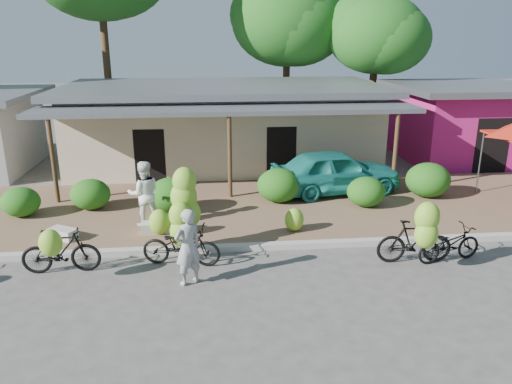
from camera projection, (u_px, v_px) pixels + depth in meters
ground at (245, 287)px, 10.99m from camera, size 100.00×100.00×0.00m
sidewalk at (232, 209)px, 15.71m from camera, size 60.00×6.00×0.12m
curb at (239, 247)px, 12.86m from camera, size 60.00×0.25×0.15m
shop_main at (224, 124)px, 20.83m from camera, size 13.00×8.50×3.35m
shop_pink at (463, 121)px, 21.91m from camera, size 6.00×6.00×3.25m
tree_center_right at (283, 19)px, 25.23m from camera, size 5.71×5.63×8.20m
tree_near_right at (372, 32)px, 23.90m from camera, size 4.81×4.66×7.20m
hedge_0 at (21, 202)px, 14.82m from camera, size 1.14×1.02×0.89m
hedge_1 at (90, 194)px, 15.43m from camera, size 1.22×1.10×0.95m
hedge_2 at (171, 195)px, 15.18m from camera, size 1.37×1.23×1.06m
hedge_3 at (279, 185)px, 16.08m from camera, size 1.41×1.27×1.10m
hedge_4 at (366, 192)px, 15.67m from camera, size 1.21×1.09×0.95m
hedge_5 at (428, 180)px, 16.58m from camera, size 1.48×1.33×1.15m
bike_left at (60, 250)px, 11.43m from camera, size 1.80×1.13×1.34m
bike_center at (183, 227)px, 12.04m from camera, size 1.99×1.34×2.30m
bike_right at (418, 237)px, 11.83m from camera, size 1.86×1.19×1.76m
bike_far_right at (449, 244)px, 12.14m from camera, size 1.80×0.94×0.90m
loose_banana_a at (160, 222)px, 13.50m from camera, size 0.57×0.48×0.71m
loose_banana_b at (184, 223)px, 13.53m from camera, size 0.50×0.43×0.63m
loose_banana_c at (294, 220)px, 13.73m from camera, size 0.53×0.45×0.66m
sack_near at (157, 227)px, 13.70m from camera, size 0.89×0.49×0.30m
sack_far at (63, 234)px, 13.27m from camera, size 0.84×0.71×0.28m
vendor at (188, 247)px, 10.91m from camera, size 0.77×0.71×1.77m
bystander at (144, 194)px, 13.99m from camera, size 1.02×0.86×1.87m
teal_van at (335, 171)px, 16.95m from camera, size 4.65×2.50×1.50m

